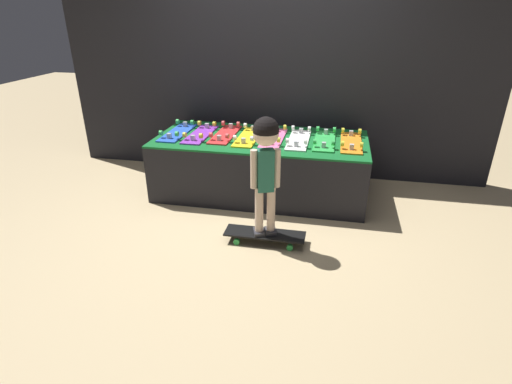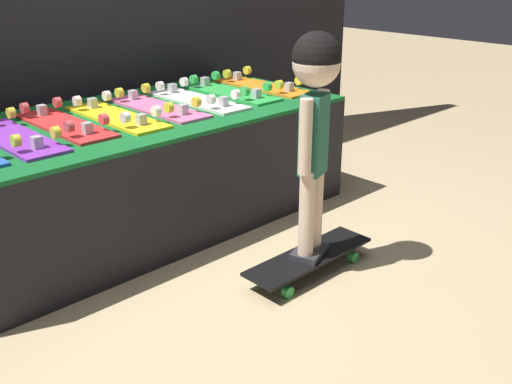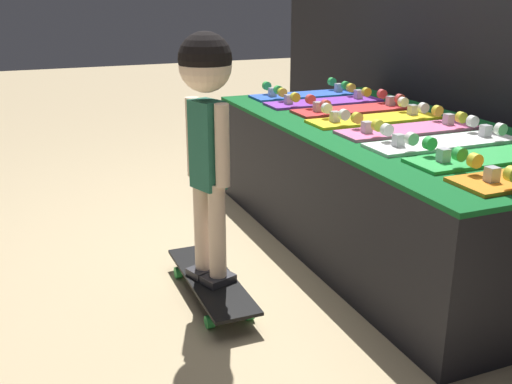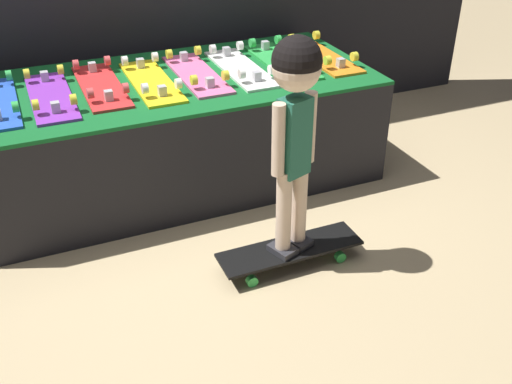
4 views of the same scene
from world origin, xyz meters
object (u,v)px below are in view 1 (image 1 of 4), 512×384
at_px(skateboard_blue_on_rack, 178,132).
at_px(skateboard_on_floor, 265,235).
at_px(child, 266,155).
at_px(skateboard_red_on_rack, 225,134).
at_px(skateboard_green_on_rack, 325,140).
at_px(skateboard_yellow_on_rack, 249,136).
at_px(skateboard_white_on_rack, 299,139).
at_px(skateboard_purple_on_rack, 200,134).
at_px(skateboard_orange_on_rack, 351,142).
at_px(skateboard_pink_on_rack, 274,137).

distance_m(skateboard_blue_on_rack, skateboard_on_floor, 1.63).
bearing_deg(child, skateboard_blue_on_rack, 119.18).
relative_size(skateboard_red_on_rack, skateboard_green_on_rack, 1.00).
bearing_deg(skateboard_red_on_rack, skateboard_yellow_on_rack, -9.13).
relative_size(skateboard_yellow_on_rack, skateboard_green_on_rack, 1.00).
xyz_separation_m(skateboard_yellow_on_rack, child, (0.36, -1.00, 0.17)).
distance_m(skateboard_blue_on_rack, child, 1.54).
height_order(skateboard_yellow_on_rack, skateboard_white_on_rack, same).
height_order(skateboard_blue_on_rack, skateboard_purple_on_rack, same).
height_order(skateboard_yellow_on_rack, skateboard_orange_on_rack, same).
distance_m(skateboard_red_on_rack, child, 1.23).
relative_size(skateboard_red_on_rack, skateboard_white_on_rack, 1.00).
relative_size(skateboard_purple_on_rack, child, 0.69).
height_order(skateboard_blue_on_rack, child, child).
relative_size(skateboard_red_on_rack, skateboard_orange_on_rack, 1.00).
height_order(skateboard_pink_on_rack, skateboard_on_floor, skateboard_pink_on_rack).
height_order(skateboard_blue_on_rack, skateboard_yellow_on_rack, same).
bearing_deg(skateboard_pink_on_rack, skateboard_white_on_rack, -2.49).
relative_size(skateboard_purple_on_rack, skateboard_pink_on_rack, 1.00).
bearing_deg(skateboard_green_on_rack, skateboard_blue_on_rack, -179.31).
xyz_separation_m(skateboard_purple_on_rack, skateboard_pink_on_rack, (0.79, 0.02, 0.00)).
height_order(skateboard_red_on_rack, skateboard_on_floor, skateboard_red_on_rack).
relative_size(skateboard_blue_on_rack, skateboard_purple_on_rack, 1.00).
distance_m(skateboard_pink_on_rack, child, 1.04).
height_order(skateboard_red_on_rack, skateboard_white_on_rack, same).
relative_size(skateboard_yellow_on_rack, skateboard_on_floor, 1.00).
bearing_deg(skateboard_red_on_rack, skateboard_white_on_rack, -2.64).
bearing_deg(skateboard_yellow_on_rack, skateboard_on_floor, -70.18).
xyz_separation_m(skateboard_white_on_rack, skateboard_orange_on_rack, (0.52, 0.01, 0.00)).
distance_m(skateboard_yellow_on_rack, skateboard_on_floor, 1.20).
bearing_deg(skateboard_purple_on_rack, skateboard_white_on_rack, 0.69).
bearing_deg(child, skateboard_green_on_rack, 48.17).
height_order(skateboard_white_on_rack, skateboard_green_on_rack, same).
xyz_separation_m(skateboard_purple_on_rack, skateboard_orange_on_rack, (1.57, 0.03, 0.00)).
distance_m(skateboard_pink_on_rack, skateboard_green_on_rack, 0.52).
distance_m(skateboard_orange_on_rack, skateboard_on_floor, 1.35).
relative_size(skateboard_on_floor, child, 0.68).
xyz_separation_m(skateboard_yellow_on_rack, skateboard_orange_on_rack, (1.05, 0.02, 0.00)).
bearing_deg(child, skateboard_purple_on_rack, 112.18).
relative_size(skateboard_blue_on_rack, skateboard_white_on_rack, 1.00).
xyz_separation_m(skateboard_blue_on_rack, skateboard_purple_on_rack, (0.26, -0.01, 0.00)).
relative_size(skateboard_yellow_on_rack, skateboard_white_on_rack, 1.00).
height_order(skateboard_green_on_rack, skateboard_orange_on_rack, same).
height_order(skateboard_yellow_on_rack, child, child).
bearing_deg(skateboard_blue_on_rack, skateboard_green_on_rack, 0.69).
bearing_deg(skateboard_blue_on_rack, skateboard_orange_on_rack, 0.36).
bearing_deg(child, skateboard_red_on_rack, 101.37).
distance_m(skateboard_on_floor, child, 0.73).
distance_m(skateboard_green_on_rack, skateboard_on_floor, 1.24).
height_order(skateboard_white_on_rack, skateboard_on_floor, skateboard_white_on_rack).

